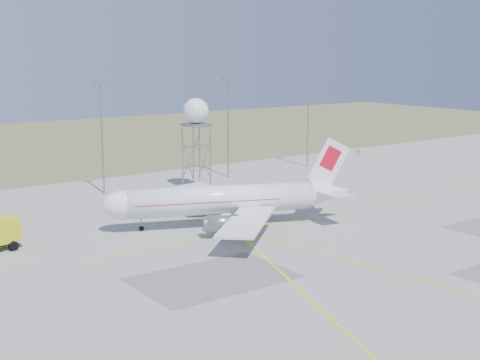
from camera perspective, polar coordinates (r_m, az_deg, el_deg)
ground at (r=80.41m, az=16.01°, el=-8.11°), size 400.00×400.00×0.00m
grass_strip at (r=197.36m, az=-17.92°, el=2.87°), size 400.00×120.00×0.03m
mast_b at (r=123.73m, az=-11.72°, el=4.36°), size 2.20×0.50×20.50m
mast_c at (r=137.62m, az=-1.03°, el=5.22°), size 2.20×0.50×20.50m
mast_d at (r=151.30m, az=5.84°, el=5.67°), size 2.20×0.50×20.50m
taxi_sign_near at (r=167.58m, az=8.37°, el=2.26°), size 1.60×0.17×1.20m
taxi_sign_far at (r=172.52m, az=10.03°, el=2.45°), size 1.60×0.17×1.20m
airliner_main at (r=99.31m, az=-1.34°, el=-1.72°), size 36.38×34.07×12.86m
radar_tower at (r=125.42m, az=-3.76°, el=3.55°), size 4.76×4.76×17.25m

